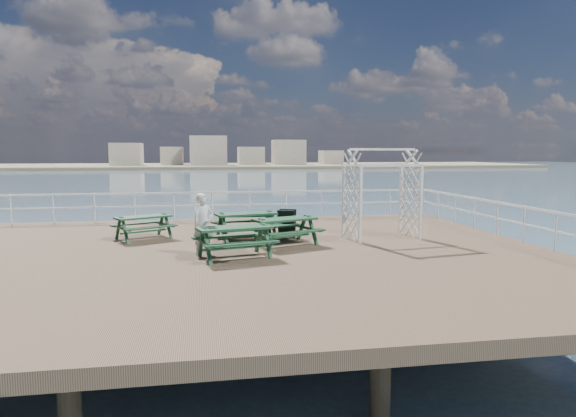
# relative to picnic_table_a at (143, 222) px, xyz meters

# --- Properties ---
(ground) EXTENTS (18.00, 14.00, 0.30)m
(ground) POSITION_rel_picnic_table_a_xyz_m (2.19, -2.60, -0.66)
(ground) COLOR brown
(ground) RESTS_ON ground
(sea_backdrop) EXTENTS (300.00, 300.00, 9.20)m
(sea_backdrop) POSITION_rel_picnic_table_a_xyz_m (14.72, 131.46, -1.02)
(sea_backdrop) COLOR #456474
(sea_backdrop) RESTS_ON ground
(railing) EXTENTS (17.77, 13.76, 1.10)m
(railing) POSITION_rel_picnic_table_a_xyz_m (2.12, -0.04, 0.36)
(railing) COLOR silver
(railing) RESTS_ON ground
(picnic_table_a) EXTENTS (2.08, 1.95, 0.80)m
(picnic_table_a) POSITION_rel_picnic_table_a_xyz_m (0.00, 0.00, 0.00)
(picnic_table_a) COLOR #153B1C
(picnic_table_a) RESTS_ON ground
(picnic_table_b) EXTENTS (1.76, 1.45, 0.83)m
(picnic_table_b) POSITION_rel_picnic_table_a_xyz_m (3.12, -0.27, 0.02)
(picnic_table_b) COLOR #153B1C
(picnic_table_b) RESTS_ON ground
(picnic_table_c) EXTENTS (2.14, 1.88, 0.90)m
(picnic_table_c) POSITION_rel_picnic_table_a_xyz_m (3.11, -0.47, 0.06)
(picnic_table_c) COLOR #153B1C
(picnic_table_c) RESTS_ON ground
(picnic_table_d) EXTENTS (2.16, 1.90, 0.90)m
(picnic_table_d) POSITION_rel_picnic_table_a_xyz_m (2.56, -3.30, 0.07)
(picnic_table_d) COLOR #153B1C
(picnic_table_d) RESTS_ON ground
(picnic_table_e) EXTENTS (2.22, 2.03, 0.88)m
(picnic_table_e) POSITION_rel_picnic_table_a_xyz_m (4.10, -1.77, 0.05)
(picnic_table_e) COLOR #153B1C
(picnic_table_e) RESTS_ON ground
(trellis_arbor) EXTENTS (2.39, 1.55, 2.76)m
(trellis_arbor) POSITION_rel_picnic_table_a_xyz_m (7.19, -1.20, 0.71)
(trellis_arbor) COLOR silver
(trellis_arbor) RESTS_ON ground
(sandwich_board) EXTENTS (0.65, 0.57, 0.88)m
(sandwich_board) POSITION_rel_picnic_table_a_xyz_m (4.37, -0.49, -0.08)
(sandwich_board) COLOR black
(sandwich_board) RESTS_ON ground
(person) EXTENTS (0.70, 0.62, 1.60)m
(person) POSITION_rel_picnic_table_a_xyz_m (1.79, -2.77, 0.29)
(person) COLOR silver
(person) RESTS_ON ground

